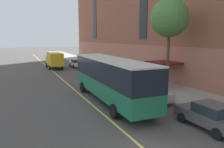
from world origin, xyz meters
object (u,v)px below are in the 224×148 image
(parked_car_darkgray_2, at_px, (110,76))
(street_tree_far_uptown, at_px, (170,18))
(parked_car_darkgray_1, at_px, (210,116))
(parked_car_silver_4, at_px, (150,92))
(city_bus, at_px, (110,77))
(box_truck, at_px, (54,60))
(parked_car_red_6, at_px, (89,67))
(parked_car_white_3, at_px, (77,63))

(parked_car_darkgray_2, height_order, street_tree_far_uptown, street_tree_far_uptown)
(parked_car_darkgray_1, xyz_separation_m, parked_car_silver_4, (0.06, 6.43, 0.00))
(city_bus, distance_m, parked_car_darkgray_1, 8.28)
(box_truck, bearing_deg, parked_car_silver_4, -80.09)
(box_truck, distance_m, street_tree_far_uptown, 23.78)
(parked_car_darkgray_2, height_order, parked_car_red_6, same)
(parked_car_red_6, bearing_deg, parked_car_white_3, 92.08)
(parked_car_darkgray_1, distance_m, parked_car_white_3, 30.54)
(parked_car_white_3, distance_m, parked_car_red_6, 6.57)
(city_bus, distance_m, parked_car_white_3, 23.32)
(parked_car_darkgray_1, bearing_deg, parked_car_darkgray_2, 89.89)
(parked_car_white_3, relative_size, parked_car_red_6, 0.90)
(parked_car_darkgray_1, bearing_deg, city_bus, 113.73)
(city_bus, bearing_deg, parked_car_white_3, 82.11)
(parked_car_darkgray_1, relative_size, parked_car_silver_4, 0.95)
(box_truck, xyz_separation_m, street_tree_far_uptown, (7.63, -21.80, 5.66))
(parked_car_white_3, height_order, parked_car_red_6, same)
(parked_car_silver_4, distance_m, street_tree_far_uptown, 7.66)
(parked_car_darkgray_1, relative_size, parked_car_darkgray_2, 0.95)
(parked_car_silver_4, distance_m, box_truck, 24.35)
(street_tree_far_uptown, bearing_deg, parked_car_white_3, 99.30)
(parked_car_white_3, distance_m, street_tree_far_uptown, 23.16)
(parked_car_silver_4, xyz_separation_m, parked_car_red_6, (0.09, 17.54, 0.00))
(parked_car_darkgray_2, bearing_deg, parked_car_darkgray_1, -90.11)
(parked_car_darkgray_2, xyz_separation_m, parked_car_silver_4, (0.03, -8.73, 0.00))
(parked_car_darkgray_1, bearing_deg, parked_car_silver_4, 89.50)
(parked_car_red_6, relative_size, box_truck, 0.74)
(city_bus, bearing_deg, parked_car_darkgray_2, 66.63)
(parked_car_red_6, bearing_deg, parked_car_darkgray_2, -90.74)
(parked_car_darkgray_1, xyz_separation_m, parked_car_red_6, (0.14, 23.97, 0.00))
(parked_car_white_3, relative_size, parked_car_silver_4, 0.96)
(parked_car_silver_4, distance_m, parked_car_red_6, 17.55)
(city_bus, height_order, box_truck, city_bus)
(parked_car_white_3, xyz_separation_m, parked_car_red_6, (0.24, -6.57, 0.00))
(parked_car_silver_4, relative_size, parked_car_red_6, 0.94)
(parked_car_silver_4, xyz_separation_m, box_truck, (-4.19, 23.98, 0.83))
(city_bus, height_order, street_tree_far_uptown, street_tree_far_uptown)
(parked_car_red_6, height_order, box_truck, box_truck)
(city_bus, relative_size, parked_car_white_3, 2.83)
(street_tree_far_uptown, bearing_deg, city_bus, -170.62)
(parked_car_darkgray_2, relative_size, street_tree_far_uptown, 0.50)
(parked_car_white_3, height_order, box_truck, box_truck)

